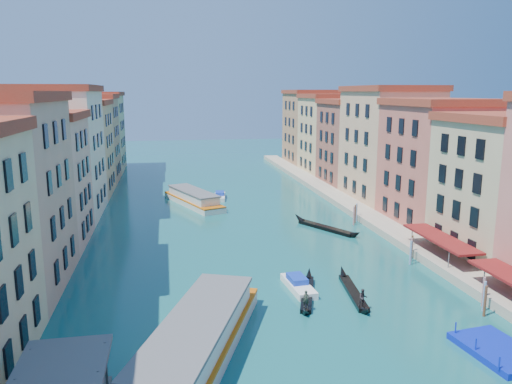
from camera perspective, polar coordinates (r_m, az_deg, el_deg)
left_bank_palazzos at (r=79.71m, az=-22.36°, el=3.16°), size 12.80×128.40×21.00m
right_bank_palazzos at (r=87.55m, az=16.47°, el=4.23°), size 12.80×128.40×21.00m
quay at (r=85.87m, az=11.35°, el=-1.93°), size 4.00×140.00×1.00m
mooring_poles_right at (r=53.51m, az=22.90°, el=-9.91°), size 1.44×54.24×3.20m
vaporetto_near at (r=39.53m, az=-6.68°, el=-16.49°), size 12.66×22.37×3.28m
vaporetto_far at (r=90.12m, az=-7.17°, el=-0.71°), size 10.14×18.11×2.65m
gondola_fore at (r=50.70m, az=5.89°, el=-11.35°), size 4.28×10.82×2.22m
gondola_right at (r=51.51m, az=11.10°, el=-11.06°), size 2.33×11.40×2.27m
gondola_far at (r=74.41m, az=7.82°, el=-3.95°), size 7.47×12.10×1.89m
motorboat_mid at (r=52.26m, az=4.83°, el=-10.47°), size 2.44×6.31×1.28m
motorboat_far at (r=94.93m, az=-4.17°, el=-0.46°), size 2.79×6.45×1.29m
blue_dock at (r=44.57m, az=25.95°, el=-15.97°), size 5.15×7.06×0.55m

